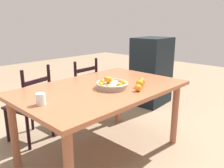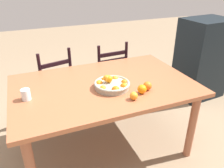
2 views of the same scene
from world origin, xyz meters
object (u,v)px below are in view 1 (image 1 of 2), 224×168
object	(u,v)px
dining_table	(101,95)
chair_by_cabinet	(80,92)
cabinet	(152,71)
chair_near_window	(31,106)
orange_loose_0	(140,84)
drinking_glass	(41,99)
fruit_bowl	(112,84)
orange_loose_1	(138,88)
orange_loose_2	(141,82)

from	to	relation	value
dining_table	chair_by_cabinet	size ratio (longest dim) A/B	1.84
cabinet	chair_near_window	bearing A→B (deg)	168.50
orange_loose_0	drinking_glass	distance (m)	0.96
fruit_bowl	orange_loose_1	xyz separation A→B (m)	(0.09, -0.25, -0.00)
chair_by_cabinet	cabinet	world-z (taller)	cabinet
chair_by_cabinet	orange_loose_2	xyz separation A→B (m)	(-0.06, -1.08, 0.36)
orange_loose_1	drinking_glass	size ratio (longest dim) A/B	0.73
chair_near_window	chair_by_cabinet	world-z (taller)	chair_near_window
chair_near_window	orange_loose_0	size ratio (longest dim) A/B	11.54
cabinet	orange_loose_2	distance (m)	1.63
cabinet	orange_loose_1	distance (m)	1.84
chair_near_window	orange_loose_1	world-z (taller)	chair_near_window
drinking_glass	chair_near_window	bearing A→B (deg)	69.52
chair_by_cabinet	drinking_glass	xyz separation A→B (m)	(-1.05, -0.85, 0.37)
cabinet	drinking_glass	distance (m)	2.47
dining_table	orange_loose_0	bearing A→B (deg)	-51.03
fruit_bowl	orange_loose_0	xyz separation A→B (m)	(0.20, -0.19, 0.00)
fruit_bowl	drinking_glass	bearing A→B (deg)	173.76
dining_table	fruit_bowl	distance (m)	0.17
orange_loose_0	orange_loose_2	xyz separation A→B (m)	(0.08, 0.04, -0.00)
dining_table	orange_loose_1	bearing A→B (deg)	-70.72
chair_near_window	orange_loose_2	size ratio (longest dim) A/B	11.83
orange_loose_0	orange_loose_2	world-z (taller)	orange_loose_0
dining_table	drinking_glass	bearing A→B (deg)	-177.33
orange_loose_1	orange_loose_2	world-z (taller)	orange_loose_2
cabinet	dining_table	bearing A→B (deg)	-166.33
chair_by_cabinet	orange_loose_0	distance (m)	1.18
chair_near_window	orange_loose_1	size ratio (longest dim) A/B	13.55
dining_table	cabinet	bearing A→B (deg)	17.84
chair_near_window	orange_loose_0	xyz separation A→B (m)	(0.60, -1.11, 0.36)
orange_loose_1	fruit_bowl	bearing A→B (deg)	109.38
dining_table	fruit_bowl	bearing A→B (deg)	-70.94
fruit_bowl	orange_loose_0	bearing A→B (deg)	-42.67
dining_table	cabinet	size ratio (longest dim) A/B	1.47
chair_near_window	drinking_glass	distance (m)	0.98
cabinet	drinking_glass	bearing A→B (deg)	-170.49
chair_near_window	chair_by_cabinet	bearing A→B (deg)	167.06
cabinet	fruit_bowl	size ratio (longest dim) A/B	3.52
orange_loose_1	drinking_glass	distance (m)	0.87
chair_by_cabinet	orange_loose_0	xyz separation A→B (m)	(-0.13, -1.12, 0.36)
dining_table	orange_loose_1	xyz separation A→B (m)	(0.13, -0.36, 0.12)
chair_near_window	orange_loose_0	distance (m)	1.32
chair_near_window	cabinet	bearing A→B (deg)	159.18
cabinet	drinking_glass	world-z (taller)	cabinet
fruit_bowl	orange_loose_0	distance (m)	0.27
chair_near_window	orange_loose_0	world-z (taller)	chair_near_window
chair_near_window	fruit_bowl	world-z (taller)	chair_near_window
chair_by_cabinet	orange_loose_1	size ratio (longest dim) A/B	13.51
cabinet	orange_loose_1	size ratio (longest dim) A/B	16.93
drinking_glass	fruit_bowl	bearing A→B (deg)	-6.24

